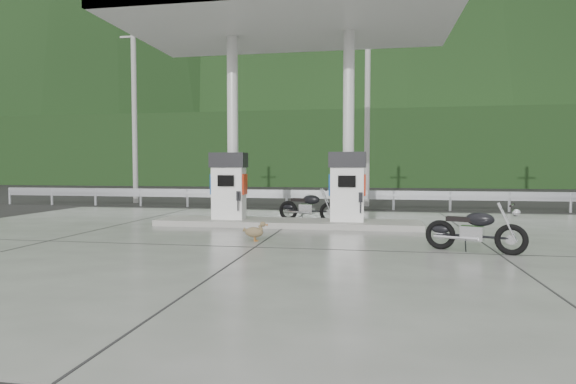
% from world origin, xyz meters
% --- Properties ---
extents(ground, '(160.00, 160.00, 0.00)m').
position_xyz_m(ground, '(0.00, 0.00, 0.00)').
color(ground, black).
rests_on(ground, ground).
extents(forecourt_apron, '(18.00, 14.00, 0.02)m').
position_xyz_m(forecourt_apron, '(0.00, 0.00, 0.01)').
color(forecourt_apron, slate).
rests_on(forecourt_apron, ground).
extents(pump_island, '(7.00, 1.40, 0.15)m').
position_xyz_m(pump_island, '(0.00, 2.50, 0.10)').
color(pump_island, '#98968E').
rests_on(pump_island, forecourt_apron).
extents(gas_pump_left, '(0.95, 0.55, 1.80)m').
position_xyz_m(gas_pump_left, '(-1.60, 2.50, 1.07)').
color(gas_pump_left, white).
rests_on(gas_pump_left, pump_island).
extents(gas_pump_right, '(0.95, 0.55, 1.80)m').
position_xyz_m(gas_pump_right, '(1.60, 2.50, 1.07)').
color(gas_pump_right, white).
rests_on(gas_pump_right, pump_island).
extents(canopy_column_left, '(0.30, 0.30, 5.00)m').
position_xyz_m(canopy_column_left, '(-1.60, 2.90, 2.67)').
color(canopy_column_left, silver).
rests_on(canopy_column_left, pump_island).
extents(canopy_column_right, '(0.30, 0.30, 5.00)m').
position_xyz_m(canopy_column_right, '(1.60, 2.90, 2.67)').
color(canopy_column_right, silver).
rests_on(canopy_column_right, pump_island).
extents(canopy_roof, '(8.50, 5.00, 0.40)m').
position_xyz_m(canopy_roof, '(0.00, 2.50, 5.37)').
color(canopy_roof, silver).
rests_on(canopy_roof, canopy_column_left).
extents(guardrail, '(26.00, 0.16, 1.42)m').
position_xyz_m(guardrail, '(0.00, 8.00, 0.71)').
color(guardrail, '#B0B3B8').
rests_on(guardrail, ground).
extents(road, '(60.00, 7.00, 0.01)m').
position_xyz_m(road, '(0.00, 11.50, 0.00)').
color(road, black).
rests_on(road, ground).
extents(utility_pole_a, '(0.22, 0.22, 8.00)m').
position_xyz_m(utility_pole_a, '(-8.00, 9.50, 4.00)').
color(utility_pole_a, '#999993').
rests_on(utility_pole_a, ground).
extents(utility_pole_b, '(0.22, 0.22, 8.00)m').
position_xyz_m(utility_pole_b, '(2.00, 9.50, 4.00)').
color(utility_pole_b, '#999993').
rests_on(utility_pole_b, ground).
extents(tree_band, '(80.00, 6.00, 6.00)m').
position_xyz_m(tree_band, '(0.00, 30.00, 3.00)').
color(tree_band, black).
rests_on(tree_band, ground).
extents(forested_hills, '(100.00, 40.00, 140.00)m').
position_xyz_m(forested_hills, '(0.00, 60.00, 0.00)').
color(forested_hills, black).
rests_on(forested_hills, ground).
extents(motorcycle_left, '(1.82, 1.00, 0.82)m').
position_xyz_m(motorcycle_left, '(0.43, 3.62, 0.43)').
color(motorcycle_left, black).
rests_on(motorcycle_left, forecourt_apron).
extents(motorcycle_right, '(1.76, 1.10, 0.80)m').
position_xyz_m(motorcycle_right, '(4.11, -0.78, 0.42)').
color(motorcycle_right, black).
rests_on(motorcycle_right, forecourt_apron).
extents(duck, '(0.52, 0.22, 0.36)m').
position_xyz_m(duck, '(-0.21, -0.22, 0.20)').
color(duck, brown).
rests_on(duck, forecourt_apron).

